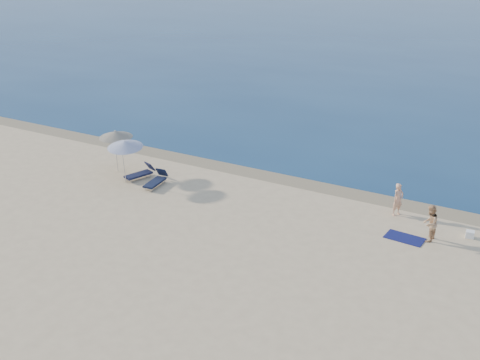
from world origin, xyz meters
name	(u,v)px	position (x,y,z in m)	size (l,w,h in m)	color
wet_sand_strip	(334,189)	(0.00, 19.40, 0.00)	(240.00, 1.60, 0.00)	#847254
person_left	(398,199)	(3.79, 18.00, 0.81)	(0.59, 0.39, 1.63)	tan
person_right	(430,223)	(5.74, 16.08, 0.85)	(0.83, 0.65, 1.71)	tan
beach_towel	(405,238)	(4.79, 15.76, 0.01)	(1.72, 0.95, 0.03)	#0D1045
white_bag	(470,234)	(7.34, 17.28, 0.16)	(0.37, 0.32, 0.32)	white
umbrella_near	(125,144)	(-10.34, 14.86, 2.19)	(2.46, 2.48, 2.50)	silver
umbrella_far	(116,134)	(-11.81, 15.86, 2.22)	(2.36, 2.37, 2.51)	silver
lounger_left	(140,173)	(-10.05, 15.63, 0.28)	(1.12, 1.87, 0.78)	black
lounger_right	(156,181)	(-8.65, 15.19, 0.29)	(0.76, 1.83, 0.78)	black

